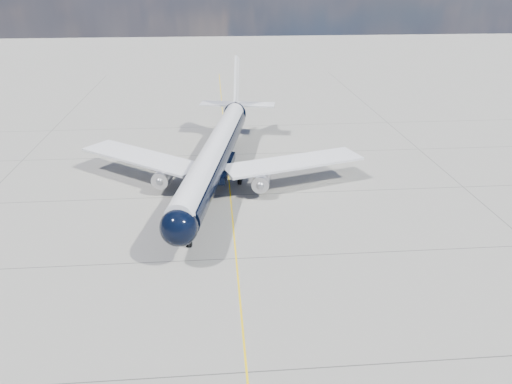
% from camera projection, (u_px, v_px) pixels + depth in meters
% --- Properties ---
extents(ground, '(320.00, 320.00, 0.00)m').
position_uv_depth(ground, '(229.00, 180.00, 66.40)').
color(ground, gray).
rests_on(ground, ground).
extents(taxiway_centerline, '(0.16, 160.00, 0.01)m').
position_uv_depth(taxiway_centerline, '(230.00, 195.00, 61.84)').
color(taxiway_centerline, yellow).
rests_on(taxiway_centerline, ground).
extents(main_airliner, '(37.47, 46.12, 13.39)m').
position_uv_depth(main_airliner, '(216.00, 152.00, 63.93)').
color(main_airliner, black).
rests_on(main_airliner, ground).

